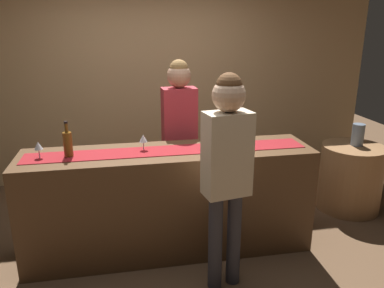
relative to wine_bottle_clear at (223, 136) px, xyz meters
name	(u,v)px	position (x,y,z in m)	size (l,w,h in m)	color
ground_plane	(170,248)	(-0.48, 0.01, -1.08)	(10.00, 10.00, 0.00)	brown
back_wall	(149,70)	(-0.48, 1.91, 0.37)	(6.00, 0.12, 2.90)	tan
bar_counter	(169,201)	(-0.48, 0.01, -0.59)	(2.55, 0.60, 0.96)	#543821
counter_runner_cloth	(169,151)	(-0.48, 0.01, -0.11)	(2.42, 0.28, 0.01)	maroon
wine_bottle_clear	(223,136)	(0.00, 0.00, 0.00)	(0.07, 0.07, 0.30)	#B2C6C1
wine_bottle_amber	(68,144)	(-1.31, 0.01, 0.00)	(0.07, 0.07, 0.30)	brown
wine_glass_near_customer	(250,138)	(0.22, -0.10, -0.01)	(0.07, 0.07, 0.14)	silver
wine_glass_mid_counter	(143,139)	(-0.69, 0.06, -0.01)	(0.07, 0.07, 0.14)	silver
wine_glass_far_end	(38,146)	(-1.54, 0.01, -0.01)	(0.07, 0.07, 0.14)	silver
bartender	(179,124)	(-0.29, 0.59, -0.03)	(0.35, 0.24, 1.69)	#26262B
customer_sipping	(227,162)	(-0.13, -0.59, -0.02)	(0.37, 0.26, 1.70)	#33333D
round_side_table	(350,178)	(1.62, 0.45, -0.71)	(0.68, 0.68, 0.74)	#996B42
vase_on_side_table	(358,135)	(1.66, 0.48, -0.22)	(0.13, 0.13, 0.24)	slate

